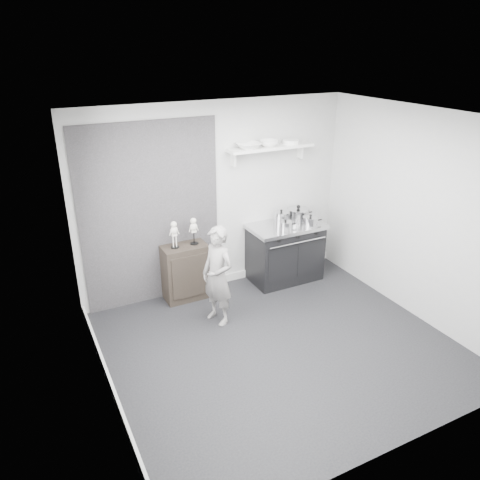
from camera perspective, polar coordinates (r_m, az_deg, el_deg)
name	(u,v)px	position (r m, az deg, el deg)	size (l,w,h in m)	color
ground	(279,346)	(5.82, 4.75, -12.75)	(4.00, 4.00, 0.00)	black
room_shell	(270,216)	(5.12, 3.63, 2.89)	(4.02, 3.62, 2.71)	#AEAEAB
wall_shelf	(270,148)	(6.71, 3.73, 11.10)	(1.30, 0.26, 0.24)	silver
stove	(285,252)	(7.14, 5.49, -1.44)	(1.11, 0.69, 0.89)	black
side_cabinet	(185,272)	(6.64, -6.67, -3.89)	(0.62, 0.36, 0.81)	black
child	(218,276)	(5.94, -2.74, -4.39)	(0.48, 0.32, 1.32)	gray
pot_back_left	(281,217)	(7.01, 5.04, 2.78)	(0.32, 0.23, 0.21)	#BCBDBF
pot_back_right	(298,214)	(7.18, 7.09, 3.19)	(0.42, 0.34, 0.23)	#BCBDBF
pot_front_right	(310,221)	(6.96, 8.57, 2.29)	(0.31, 0.23, 0.18)	#BCBDBF
pot_front_center	(286,225)	(6.80, 5.57, 1.84)	(0.28, 0.19, 0.15)	#BCBDBF
skeleton_full	(174,233)	(6.35, -8.02, 0.90)	(0.12, 0.08, 0.44)	silver
skeleton_torso	(194,229)	(6.43, -5.67, 1.34)	(0.12, 0.08, 0.44)	silver
bowl_large	(248,146)	(6.52, 1.01, 11.44)	(0.34, 0.34, 0.08)	white
bowl_small	(269,143)	(6.68, 3.54, 11.68)	(0.27, 0.27, 0.08)	white
plate_stack	(291,142)	(6.87, 6.20, 11.81)	(0.24, 0.24, 0.06)	white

